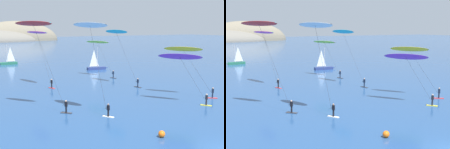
{
  "view_description": "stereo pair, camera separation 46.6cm",
  "coord_description": "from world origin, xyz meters",
  "views": [
    {
      "loc": [
        -20.85,
        -15.15,
        10.9
      ],
      "look_at": [
        0.52,
        21.73,
        3.7
      ],
      "focal_mm": 45.0,
      "sensor_mm": 36.0,
      "label": 1
    },
    {
      "loc": [
        -20.44,
        -15.38,
        10.9
      ],
      "look_at": [
        0.52,
        21.73,
        3.7
      ],
      "focal_mm": 45.0,
      "sensor_mm": 36.0,
      "label": 2
    }
  ],
  "objects": [
    {
      "name": "sailboat_near",
      "position": [
        12.07,
        49.22,
        0.64
      ],
      "size": [
        5.96,
        1.94,
        5.7
      ],
      "color": "navy",
      "rests_on": "ground"
    },
    {
      "name": "kitesurfer_red",
      "position": [
        -11.14,
        21.02,
        10.47
      ],
      "size": [
        5.71,
        6.74,
        11.76
      ],
      "color": "#2D2D33",
      "rests_on": "ground"
    },
    {
      "name": "kitesurfer_cyan",
      "position": [
        6.95,
        30.62,
        9.31
      ],
      "size": [
        3.54,
        8.44,
        10.52
      ],
      "color": "#2D2D33",
      "rests_on": "ground"
    },
    {
      "name": "sailboat_far",
      "position": [
        -6.31,
        71.47,
        0.64
      ],
      "size": [
        5.89,
        1.47,
        5.7
      ],
      "color": "#23664C",
      "rests_on": "ground"
    },
    {
      "name": "kitesurfer_lime",
      "position": [
        7.64,
        39.94,
        7.15
      ],
      "size": [
        4.22,
        7.59,
        8.02
      ],
      "color": "#2D2D33",
      "rests_on": "ground"
    },
    {
      "name": "kitesurfer_white",
      "position": [
        -5.72,
        16.06,
        10.44
      ],
      "size": [
        3.68,
        5.98,
        11.58
      ],
      "color": "silver",
      "rests_on": "ground"
    },
    {
      "name": "kitesurfer_purple",
      "position": [
        7.61,
        14.21,
        6.37
      ],
      "size": [
        5.33,
        6.77,
        7.3
      ],
      "color": "yellow",
      "rests_on": "ground"
    },
    {
      "name": "kitesurfer_yellow",
      "position": [
        11.18,
        17.21,
        7.02
      ],
      "size": [
        5.98,
        7.21,
        7.98
      ],
      "color": "red",
      "rests_on": "ground"
    },
    {
      "name": "kitesurfer_magenta",
      "position": [
        -6.61,
        36.74,
        9.28
      ],
      "size": [
        3.37,
        7.68,
        10.26
      ],
      "color": "red",
      "rests_on": "ground"
    },
    {
      "name": "marker_buoy",
      "position": [
        -3.17,
        5.44,
        0.35
      ],
      "size": [
        0.7,
        0.7,
        0.7
      ],
      "primitive_type": "sphere",
      "color": "orange",
      "rests_on": "ground"
    }
  ]
}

